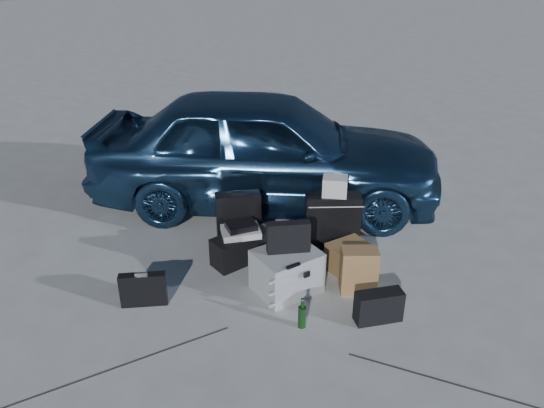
# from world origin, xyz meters

# --- Properties ---
(ground) EXTENTS (60.00, 60.00, 0.00)m
(ground) POSITION_xyz_m (0.00, 0.00, 0.00)
(ground) COLOR #B4B5B0
(ground) RESTS_ON ground
(car) EXTENTS (4.45, 2.75, 1.42)m
(car) POSITION_xyz_m (0.13, 2.10, 0.71)
(car) COLOR navy
(car) RESTS_ON ground
(pelican_case) EXTENTS (0.69, 0.63, 0.40)m
(pelican_case) POSITION_xyz_m (-0.04, 0.22, 0.20)
(pelican_case) COLOR #A5A7AA
(pelican_case) RESTS_ON ground
(laptop_bag) EXTENTS (0.40, 0.12, 0.29)m
(laptop_bag) POSITION_xyz_m (-0.03, 0.24, 0.55)
(laptop_bag) COLOR black
(laptop_bag) RESTS_ON pelican_case
(briefcase) EXTENTS (0.42, 0.13, 0.32)m
(briefcase) POSITION_xyz_m (-1.35, 0.25, 0.16)
(briefcase) COLOR black
(briefcase) RESTS_ON ground
(suitcase_left) EXTENTS (0.47, 0.18, 0.61)m
(suitcase_left) POSITION_xyz_m (-0.36, 1.12, 0.30)
(suitcase_left) COLOR black
(suitcase_left) RESTS_ON ground
(suitcase_right) EXTENTS (0.58, 0.29, 0.67)m
(suitcase_right) POSITION_xyz_m (0.56, 0.77, 0.33)
(suitcase_right) COLOR black
(suitcase_right) RESTS_ON ground
(white_carton) EXTENTS (0.29, 0.26, 0.19)m
(white_carton) POSITION_xyz_m (0.57, 0.78, 0.76)
(white_carton) COLOR silver
(white_carton) RESTS_ON suitcase_right
(duffel_bag) EXTENTS (0.65, 0.50, 0.30)m
(duffel_bag) POSITION_xyz_m (-0.39, 0.80, 0.15)
(duffel_bag) COLOR black
(duffel_bag) RESTS_ON ground
(flat_box_white) EXTENTS (0.38, 0.29, 0.07)m
(flat_box_white) POSITION_xyz_m (-0.38, 0.81, 0.33)
(flat_box_white) COLOR silver
(flat_box_white) RESTS_ON duffel_bag
(flat_box_black) EXTENTS (0.32, 0.26, 0.06)m
(flat_box_black) POSITION_xyz_m (-0.38, 0.81, 0.40)
(flat_box_black) COLOR black
(flat_box_black) RESTS_ON flat_box_white
(kraft_bag) EXTENTS (0.36, 0.26, 0.44)m
(kraft_bag) POSITION_xyz_m (0.60, 0.06, 0.22)
(kraft_bag) COLOR #9A6643
(kraft_bag) RESTS_ON ground
(cardboard_box) EXTENTS (0.48, 0.45, 0.29)m
(cardboard_box) POSITION_xyz_m (0.64, 0.41, 0.14)
(cardboard_box) COLOR olive
(cardboard_box) RESTS_ON ground
(messenger_bag) EXTENTS (0.41, 0.16, 0.28)m
(messenger_bag) POSITION_xyz_m (0.63, -0.38, 0.14)
(messenger_bag) COLOR black
(messenger_bag) RESTS_ON ground
(green_bottle) EXTENTS (0.08, 0.08, 0.28)m
(green_bottle) POSITION_xyz_m (-0.04, -0.34, 0.14)
(green_bottle) COLOR black
(green_bottle) RESTS_ON ground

